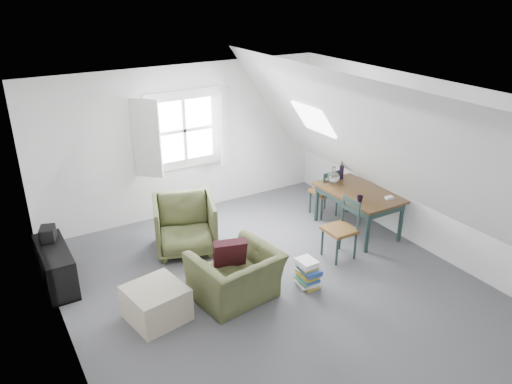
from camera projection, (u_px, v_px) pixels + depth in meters
floor at (272, 287)px, 6.55m from camera, size 5.50×5.50×0.00m
ceiling at (275, 99)px, 5.56m from camera, size 5.50×5.50×0.00m
wall_back at (184, 141)px, 8.22m from camera, size 5.00×0.00×5.00m
wall_front at (464, 326)px, 3.89m from camera, size 5.00×0.00×5.00m
wall_left at (59, 255)px, 4.88m from camera, size 0.00×5.50×5.50m
wall_right at (419, 164)px, 7.23m from camera, size 0.00×5.50×5.50m
slope_left at (147, 186)px, 5.12m from camera, size 3.19×5.50×4.48m
slope_right at (373, 140)px, 6.57m from camera, size 3.19×5.50×4.48m
dormer_window at (185, 131)px, 8.08m from camera, size 1.71×0.35×1.30m
skylight at (314, 119)px, 7.61m from camera, size 0.35×0.75×0.47m
armchair_near at (236, 298)px, 6.34m from camera, size 1.11×1.00×0.65m
armchair_far at (186, 249)px, 7.47m from camera, size 1.10×1.12×0.81m
throw_pillow at (230, 253)px, 6.23m from camera, size 0.46×0.34×0.42m
ottoman at (156, 303)px, 5.88m from camera, size 0.73×0.73×0.42m
dining_table at (358, 197)px, 7.79m from camera, size 0.82×1.36×0.68m
demijohn at (333, 177)px, 7.99m from camera, size 0.20×0.20×0.28m
vase_twigs at (342, 172)px, 8.18m from camera, size 0.07×0.08×0.58m
cup at (360, 202)px, 7.40m from camera, size 0.12×0.12×0.09m
paper_box at (389, 198)px, 7.48m from camera, size 0.12×0.09×0.04m
dining_chair_far at (325, 191)px, 8.37m from camera, size 0.39×0.39×0.83m
dining_chair_near at (342, 228)px, 7.10m from camera, size 0.41×0.41×0.88m
media_shelf at (57, 269)px, 6.50m from camera, size 0.35×1.06×0.54m
electronics_box at (48, 234)px, 6.57m from camera, size 0.25×0.29×0.20m
magazine_stack at (308, 273)px, 6.50m from camera, size 0.29×0.34×0.39m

